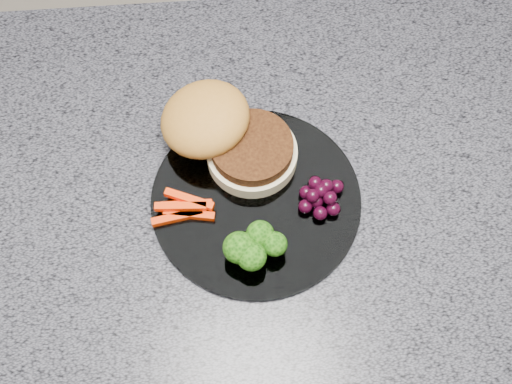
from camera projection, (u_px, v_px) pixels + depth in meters
island_cabinet at (258, 297)px, 1.32m from camera, size 1.20×0.60×0.86m
countertop at (259, 189)px, 0.91m from camera, size 1.20×0.60×0.04m
plate at (256, 200)px, 0.88m from camera, size 0.26×0.26×0.01m
burger at (222, 132)px, 0.89m from camera, size 0.21×0.19×0.06m
carrot_sticks at (185, 208)px, 0.86m from camera, size 0.08×0.05×0.02m
broccoli at (253, 247)px, 0.82m from camera, size 0.08×0.06×0.05m
grape_bunch at (321, 196)px, 0.87m from camera, size 0.06×0.05×0.03m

